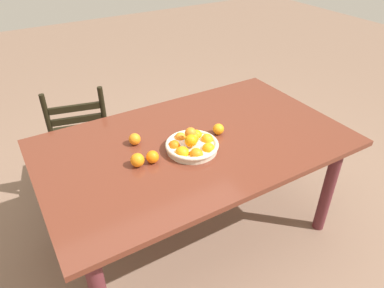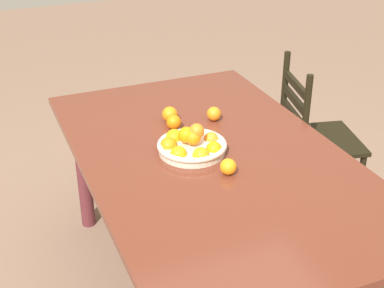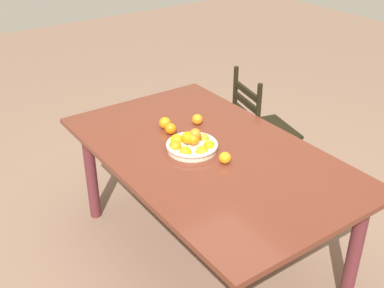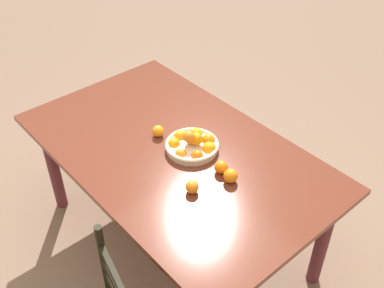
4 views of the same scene
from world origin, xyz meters
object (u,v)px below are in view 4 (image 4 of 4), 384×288
Objects in this scene: orange_loose_3 at (192,187)px; fruit_bowl at (193,145)px; orange_loose_0 at (158,131)px; orange_loose_2 at (231,176)px; orange_loose_1 at (221,167)px; dining_table at (175,163)px.

fruit_bowl is at bearing -41.45° from orange_loose_3.
orange_loose_0 is 0.90× the size of orange_loose_2.
orange_loose_0 is 0.55m from orange_loose_2.
orange_loose_2 reaches higher than orange_loose_3.
orange_loose_2 is 0.21m from orange_loose_3.
orange_loose_1 is (-0.24, 0.01, 0.00)m from fruit_bowl.
orange_loose_2 is at bearing -172.45° from dining_table.
orange_loose_3 is (-0.01, 0.21, -0.00)m from orange_loose_1.
dining_table is 24.11× the size of orange_loose_2.
fruit_bowl is 0.32m from orange_loose_2.
orange_loose_1 is 0.08m from orange_loose_2.
orange_loose_3 is at bearing 138.55° from fruit_bowl.
orange_loose_3 is at bearing 155.05° from dining_table.
orange_loose_2 is (-0.39, -0.05, 0.14)m from dining_table.
orange_loose_0 is (0.23, 0.07, -0.00)m from fruit_bowl.
fruit_bowl reaches higher than orange_loose_0.
orange_loose_1 is 1.01× the size of orange_loose_3.
orange_loose_1 is 0.21m from orange_loose_3.
fruit_bowl is at bearing -163.22° from orange_loose_0.
fruit_bowl is 0.24m from orange_loose_1.
orange_loose_2 is 1.09× the size of orange_loose_3.
fruit_bowl is 4.49× the size of orange_loose_0.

